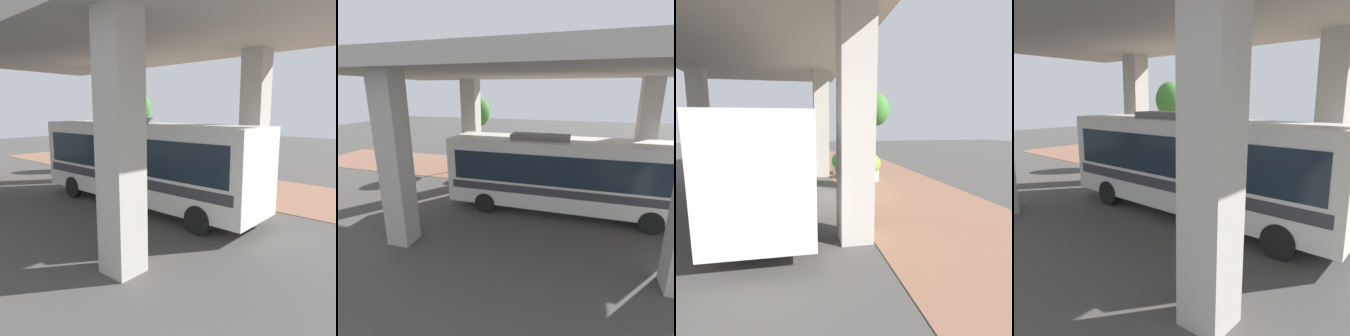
% 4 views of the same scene
% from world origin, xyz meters
% --- Properties ---
extents(ground_plane, '(80.00, 80.00, 0.00)m').
position_xyz_m(ground_plane, '(0.00, 0.00, 0.00)').
color(ground_plane, '#474442').
rests_on(ground_plane, ground).
extents(sidewalk_strip, '(6.00, 40.00, 0.02)m').
position_xyz_m(sidewalk_strip, '(-3.00, 0.00, 0.01)').
color(sidewalk_strip, '#845B47').
rests_on(sidewalk_strip, ground).
extents(overpass, '(9.40, 17.64, 7.05)m').
position_xyz_m(overpass, '(4.00, 0.00, 6.14)').
color(overpass, '#ADA89E').
rests_on(overpass, ground).
extents(bus, '(2.65, 10.92, 3.82)m').
position_xyz_m(bus, '(2.95, 0.91, 2.07)').
color(bus, silver).
rests_on(bus, ground).
extents(fire_hydrant, '(0.53, 0.25, 1.02)m').
position_xyz_m(fire_hydrant, '(-1.90, -4.56, 0.51)').
color(fire_hydrant, red).
rests_on(fire_hydrant, ground).
extents(planter_front, '(1.32, 1.32, 1.64)m').
position_xyz_m(planter_front, '(-2.12, -2.91, 0.80)').
color(planter_front, '#ADA89E').
rests_on(planter_front, ground).
extents(planter_middle, '(1.54, 1.54, 1.82)m').
position_xyz_m(planter_middle, '(-0.65, -1.56, 0.89)').
color(planter_middle, '#ADA89E').
rests_on(planter_middle, ground).
extents(planter_back, '(1.17, 1.17, 1.49)m').
position_xyz_m(planter_back, '(-0.78, -5.16, 0.73)').
color(planter_back, '#ADA89E').
rests_on(planter_back, ground).
extents(street_tree_near, '(1.82, 1.82, 5.37)m').
position_xyz_m(street_tree_near, '(-3.40, -5.99, 4.25)').
color(street_tree_near, brown).
rests_on(street_tree_near, ground).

